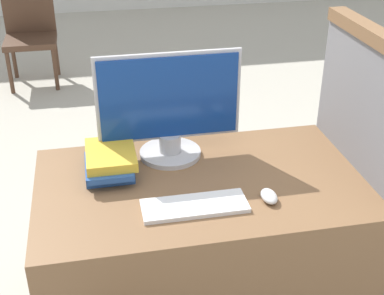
{
  "coord_description": "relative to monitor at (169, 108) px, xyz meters",
  "views": [
    {
      "loc": [
        -0.37,
        -1.29,
        1.82
      ],
      "look_at": [
        -0.04,
        0.33,
        0.91
      ],
      "focal_mm": 50.0,
      "sensor_mm": 36.0,
      "label": 1
    }
  ],
  "objects": [
    {
      "name": "book_stack",
      "position": [
        -0.25,
        -0.09,
        -0.16
      ],
      "size": [
        0.19,
        0.27,
        0.1
      ],
      "color": "#285199",
      "rests_on": "desk"
    },
    {
      "name": "far_chair",
      "position": [
        -0.77,
        2.93,
        -0.46
      ],
      "size": [
        0.44,
        0.44,
        0.91
      ],
      "rotation": [
        0.0,
        0.0,
        -0.89
      ],
      "color": "#4C3323",
      "rests_on": "ground_plane"
    },
    {
      "name": "monitor",
      "position": [
        0.0,
        0.0,
        0.0
      ],
      "size": [
        0.57,
        0.25,
        0.43
      ],
      "color": "#B7B7BC",
      "rests_on": "desk"
    },
    {
      "name": "keyboard",
      "position": [
        0.02,
        -0.39,
        -0.2
      ],
      "size": [
        0.37,
        0.13,
        0.02
      ],
      "color": "white",
      "rests_on": "desk"
    },
    {
      "name": "mouse",
      "position": [
        0.29,
        -0.39,
        -0.19
      ],
      "size": [
        0.06,
        0.09,
        0.03
      ],
      "color": "silver",
      "rests_on": "desk"
    },
    {
      "name": "desk",
      "position": [
        0.08,
        -0.22,
        -0.58
      ],
      "size": [
        1.23,
        0.73,
        0.74
      ],
      "color": "brown",
      "rests_on": "ground_plane"
    },
    {
      "name": "carrel_divider",
      "position": [
        0.72,
        -0.23,
        -0.3
      ],
      "size": [
        0.07,
        0.72,
        1.28
      ],
      "color": "slate",
      "rests_on": "ground_plane"
    }
  ]
}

